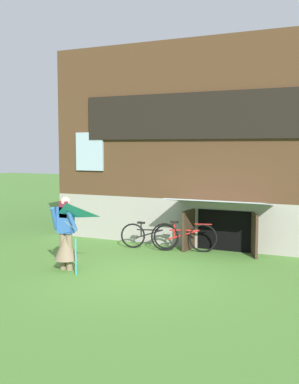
{
  "coord_description": "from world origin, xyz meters",
  "views": [
    {
      "loc": [
        4.36,
        -8.79,
        2.67
      ],
      "look_at": [
        -0.25,
        1.06,
        1.64
      ],
      "focal_mm": 44.52,
      "sensor_mm": 36.0,
      "label": 1
    }
  ],
  "objects_px": {
    "kite": "(67,220)",
    "bicycle_red": "(184,237)",
    "person": "(66,239)",
    "bicycle_black": "(149,236)"
  },
  "relations": [
    {
      "from": "kite",
      "to": "bicycle_red",
      "type": "height_order",
      "value": "kite"
    },
    {
      "from": "person",
      "to": "bicycle_black",
      "type": "relative_size",
      "value": 1.06
    },
    {
      "from": "person",
      "to": "kite",
      "type": "height_order",
      "value": "person"
    },
    {
      "from": "person",
      "to": "kite",
      "type": "relative_size",
      "value": 1.14
    },
    {
      "from": "person",
      "to": "kite",
      "type": "bearing_deg",
      "value": -28.72
    },
    {
      "from": "bicycle_red",
      "to": "kite",
      "type": "bearing_deg",
      "value": -126.38
    },
    {
      "from": "kite",
      "to": "bicycle_red",
      "type": "bearing_deg",
      "value": 68.95
    },
    {
      "from": "person",
      "to": "bicycle_black",
      "type": "distance_m",
      "value": 2.85
    },
    {
      "from": "bicycle_black",
      "to": "kite",
      "type": "bearing_deg",
      "value": -110.09
    },
    {
      "from": "bicycle_red",
      "to": "bicycle_black",
      "type": "distance_m",
      "value": 0.95
    }
  ]
}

